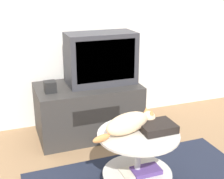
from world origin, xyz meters
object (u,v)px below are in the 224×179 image
(tv, at_px, (101,58))
(speaker, at_px, (50,87))
(dvd_box, at_px, (157,127))
(cat, at_px, (130,123))

(tv, xyz_separation_m, speaker, (-0.53, -0.09, -0.20))
(dvd_box, distance_m, cat, 0.20)
(dvd_box, height_order, cat, cat)
(tv, relative_size, cat, 1.23)
(speaker, height_order, cat, speaker)
(dvd_box, bearing_deg, speaker, 121.62)
(speaker, bearing_deg, cat, -66.24)
(tv, height_order, cat, tv)
(speaker, height_order, dvd_box, speaker)
(cat, bearing_deg, speaker, 94.75)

